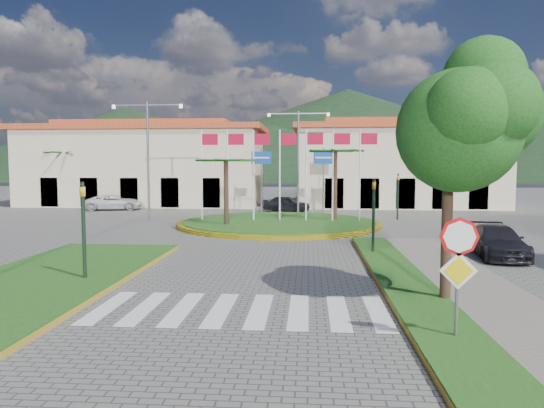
# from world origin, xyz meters

# --- Properties ---
(ground) EXTENTS (160.00, 160.00, 0.00)m
(ground) POSITION_xyz_m (0.00, 0.00, 0.00)
(ground) COLOR slate
(ground) RESTS_ON ground
(sidewalk_right) EXTENTS (4.00, 28.00, 0.15)m
(sidewalk_right) POSITION_xyz_m (6.00, 2.00, 0.07)
(sidewalk_right) COLOR gray
(sidewalk_right) RESTS_ON ground
(verge_right) EXTENTS (1.60, 28.00, 0.18)m
(verge_right) POSITION_xyz_m (4.80, 2.00, 0.09)
(verge_right) COLOR #204C15
(verge_right) RESTS_ON ground
(median_left) EXTENTS (5.00, 14.00, 0.18)m
(median_left) POSITION_xyz_m (-6.50, 6.00, 0.09)
(median_left) COLOR #204C15
(median_left) RESTS_ON ground
(crosswalk) EXTENTS (8.00, 3.00, 0.01)m
(crosswalk) POSITION_xyz_m (0.00, 4.00, 0.01)
(crosswalk) COLOR silver
(crosswalk) RESTS_ON ground
(roundabout_island) EXTENTS (12.70, 12.70, 6.00)m
(roundabout_island) POSITION_xyz_m (0.00, 22.00, 0.18)
(roundabout_island) COLOR yellow
(roundabout_island) RESTS_ON ground
(stop_sign) EXTENTS (0.80, 0.11, 2.65)m
(stop_sign) POSITION_xyz_m (4.90, 1.96, 1.79)
(stop_sign) COLOR slate
(stop_sign) RESTS_ON ground
(deciduous_tree) EXTENTS (3.60, 3.60, 6.80)m
(deciduous_tree) POSITION_xyz_m (5.50, 5.00, 5.18)
(deciduous_tree) COLOR black
(deciduous_tree) RESTS_ON ground
(traffic_light_left) EXTENTS (0.15, 0.18, 3.20)m
(traffic_light_left) POSITION_xyz_m (-5.20, 6.50, 1.94)
(traffic_light_left) COLOR black
(traffic_light_left) RESTS_ON ground
(traffic_light_right) EXTENTS (0.15, 0.18, 3.20)m
(traffic_light_right) POSITION_xyz_m (4.50, 12.00, 1.94)
(traffic_light_right) COLOR black
(traffic_light_right) RESTS_ON ground
(traffic_light_far) EXTENTS (0.18, 0.15, 3.20)m
(traffic_light_far) POSITION_xyz_m (8.00, 26.00, 1.94)
(traffic_light_far) COLOR black
(traffic_light_far) RESTS_ON ground
(direction_sign_west) EXTENTS (1.60, 0.14, 5.20)m
(direction_sign_west) POSITION_xyz_m (-2.00, 30.97, 3.53)
(direction_sign_west) COLOR slate
(direction_sign_west) RESTS_ON ground
(direction_sign_east) EXTENTS (1.60, 0.14, 5.20)m
(direction_sign_east) POSITION_xyz_m (3.00, 30.97, 3.53)
(direction_sign_east) COLOR slate
(direction_sign_east) RESTS_ON ground
(street_lamp_centre) EXTENTS (4.80, 0.16, 8.00)m
(street_lamp_centre) POSITION_xyz_m (1.00, 30.00, 4.50)
(street_lamp_centre) COLOR slate
(street_lamp_centre) RESTS_ON ground
(street_lamp_west) EXTENTS (4.80, 0.16, 8.00)m
(street_lamp_west) POSITION_xyz_m (-9.00, 24.00, 4.50)
(street_lamp_west) COLOR slate
(street_lamp_west) RESTS_ON ground
(building_left) EXTENTS (23.32, 9.54, 8.05)m
(building_left) POSITION_xyz_m (-14.00, 38.00, 3.90)
(building_left) COLOR beige
(building_left) RESTS_ON ground
(building_right) EXTENTS (19.08, 9.54, 8.05)m
(building_right) POSITION_xyz_m (10.00, 38.00, 3.90)
(building_right) COLOR beige
(building_right) RESTS_ON ground
(hill_far_west) EXTENTS (140.00, 140.00, 22.00)m
(hill_far_west) POSITION_xyz_m (-55.00, 140.00, 11.00)
(hill_far_west) COLOR black
(hill_far_west) RESTS_ON ground
(hill_far_mid) EXTENTS (180.00, 180.00, 30.00)m
(hill_far_mid) POSITION_xyz_m (15.00, 160.00, 15.00)
(hill_far_mid) COLOR black
(hill_far_mid) RESTS_ON ground
(hill_near_back) EXTENTS (110.00, 110.00, 16.00)m
(hill_near_back) POSITION_xyz_m (-10.00, 130.00, 8.00)
(hill_near_back) COLOR black
(hill_near_back) RESTS_ON ground
(white_van) EXTENTS (5.19, 3.47, 1.32)m
(white_van) POSITION_xyz_m (-14.68, 31.81, 0.66)
(white_van) COLOR #BEBDC0
(white_van) RESTS_ON ground
(car_dark_a) EXTENTS (3.92, 1.78, 1.30)m
(car_dark_a) POSITION_xyz_m (0.04, 31.46, 0.65)
(car_dark_a) COLOR black
(car_dark_a) RESTS_ON ground
(car_dark_b) EXTENTS (3.73, 1.37, 1.22)m
(car_dark_b) POSITION_xyz_m (2.00, 34.28, 0.61)
(car_dark_b) COLOR black
(car_dark_b) RESTS_ON ground
(car_side_right) EXTENTS (2.20, 4.53, 1.27)m
(car_side_right) POSITION_xyz_m (9.50, 12.13, 0.63)
(car_side_right) COLOR black
(car_side_right) RESTS_ON ground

